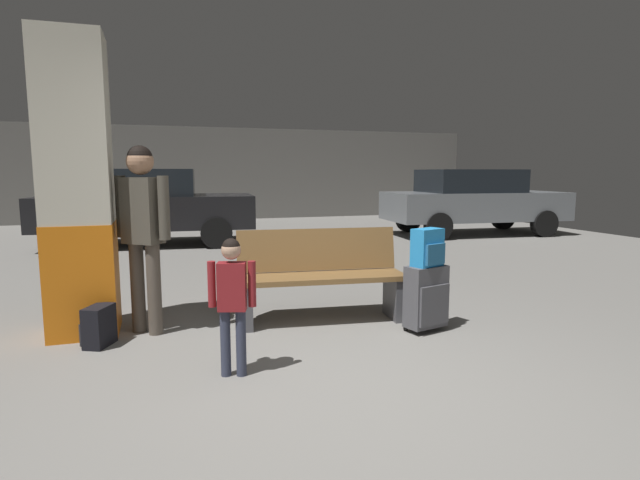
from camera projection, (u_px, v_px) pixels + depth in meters
The scene contains 11 objects.
ground_plane at pixel (247, 280), 7.06m from camera, with size 18.00×18.00×0.10m, color gray.
garage_back_wall at pixel (196, 174), 15.22m from camera, with size 18.00×0.12×2.80m, color slate.
structural_pillar at pixel (78, 189), 4.40m from camera, with size 0.57×0.57×2.61m.
bench at pixel (321, 276), 4.92m from camera, with size 1.65×0.70×0.89m.
suitcase at pixel (426, 297), 4.58m from camera, with size 0.42×0.31×0.60m.
backpack_bright at pixel (428, 248), 4.53m from camera, with size 0.32×0.26×0.34m.
child at pixel (232, 292), 3.53m from camera, with size 0.33×0.23×0.99m.
adult at pixel (143, 219), 4.44m from camera, with size 0.46×0.41×1.68m.
backpack_dark_floor at pixel (98, 326), 4.21m from camera, with size 0.28×0.32×0.34m.
parked_car_far at pixel (146, 205), 10.04m from camera, with size 4.23×2.07×1.51m.
parked_car_side at pixel (473, 200), 11.76m from camera, with size 4.22×2.05×1.51m.
Camera 1 is at (-1.16, -2.90, 1.44)m, focal length 28.34 mm.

